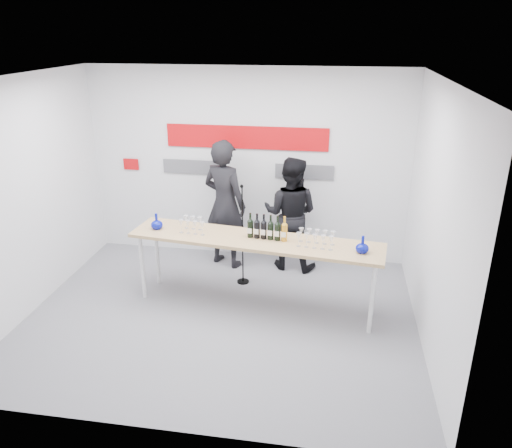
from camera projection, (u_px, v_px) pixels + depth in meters
name	position (u px, v px, depth m)	size (l,w,h in m)	color
ground	(221.00, 317.00, 6.50)	(5.00, 5.00, 0.00)	slate
back_wall	(247.00, 166.00, 7.78)	(5.00, 0.04, 3.00)	silver
signage	(243.00, 147.00, 7.65)	(3.38, 0.02, 0.79)	#BA070C
tasting_table	(255.00, 244.00, 6.43)	(3.35, 1.06, 0.99)	tan
wine_bottles	(267.00, 227.00, 6.33)	(0.53, 0.14, 0.33)	black
decanter_left	(157.00, 221.00, 6.68)	(0.16, 0.16, 0.21)	#07108B
decanter_right	(363.00, 244.00, 5.97)	(0.16, 0.16, 0.21)	#07108B
glasses_left	(192.00, 225.00, 6.58)	(0.36, 0.26, 0.18)	silver
glasses_right	(316.00, 239.00, 6.17)	(0.48, 0.27, 0.18)	silver
presenter_left	(225.00, 204.00, 7.61)	(0.73, 0.48, 2.00)	black
presenter_right	(290.00, 214.00, 7.56)	(0.85, 0.67, 1.76)	black
mic_stand	(243.00, 254.00, 7.21)	(0.18, 0.18, 1.52)	black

